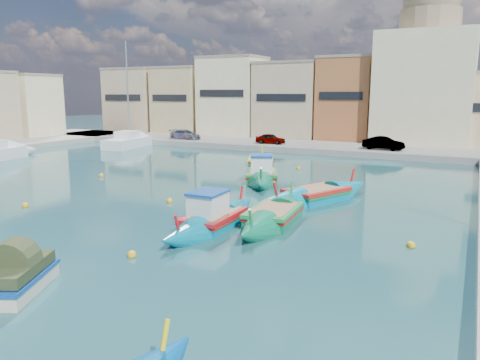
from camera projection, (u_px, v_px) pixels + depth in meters
The scene contains 14 objects.
ground at pixel (112, 222), 22.86m from camera, with size 160.00×160.00×0.00m, color #174445.
north_quay at pixel (315, 147), 50.85m from camera, with size 80.00×8.00×0.60m, color gray.
north_townhouses at pixel (392, 103), 53.47m from camera, with size 83.20×7.87×10.19m.
church_block at pixel (426, 72), 51.91m from camera, with size 10.00×10.00×19.10m.
parked_cars at pixel (273, 138), 51.30m from camera, with size 27.27×1.86×1.29m.
luzzu_turquoise_cabin at pixel (213, 220), 21.87m from camera, with size 2.13×8.71×2.78m.
luzzu_blue_cabin at pixel (262, 176), 32.96m from camera, with size 5.25×8.63×3.01m.
luzzu_cyan_mid at pixel (316, 196), 27.16m from camera, with size 5.73×9.16×2.69m.
luzzu_green at pixel (261, 162), 40.18m from camera, with size 4.77×7.96×2.45m.
luzzu_blue_south at pixel (274, 217), 22.66m from camera, with size 2.77×8.97×2.55m.
tender_near at pixel (15, 278), 14.78m from camera, with size 2.75×3.42×1.48m.
yacht_north at pixel (137, 142), 54.76m from camera, with size 4.13×9.79×12.67m.
yacht_midnorth at pixel (7, 153), 44.65m from camera, with size 3.89×9.17×12.60m.
mooring_buoys at pixel (186, 200), 27.08m from camera, with size 23.08×22.70×0.36m.
Camera 1 is at (15.58, -16.86, 6.25)m, focal length 35.00 mm.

